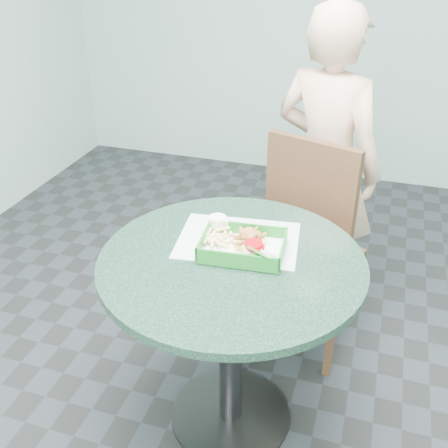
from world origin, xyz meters
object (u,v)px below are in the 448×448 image
(cafe_table, at_px, (231,303))
(diner_person, at_px, (325,168))
(sauce_ramekin, at_px, (220,225))
(dining_chair, at_px, (303,233))
(food_basket, at_px, (243,253))
(crab_sandwich, at_px, (250,242))

(cafe_table, bearing_deg, diner_person, 78.43)
(sauce_ramekin, bearing_deg, dining_chair, 64.22)
(cafe_table, relative_size, diner_person, 0.61)
(dining_chair, distance_m, sauce_ramekin, 0.60)
(sauce_ramekin, bearing_deg, food_basket, -43.18)
(cafe_table, xyz_separation_m, dining_chair, (0.15, 0.63, -0.05))
(dining_chair, height_order, diner_person, diner_person)
(food_basket, bearing_deg, dining_chair, 78.40)
(diner_person, bearing_deg, dining_chair, 104.15)
(dining_chair, distance_m, food_basket, 0.65)
(dining_chair, xyz_separation_m, diner_person, (0.04, 0.28, 0.21))
(cafe_table, height_order, crab_sandwich, crab_sandwich)
(food_basket, distance_m, sauce_ramekin, 0.16)
(diner_person, relative_size, sauce_ramekin, 22.82)
(diner_person, height_order, crab_sandwich, diner_person)
(crab_sandwich, bearing_deg, cafe_table, -120.39)
(food_basket, relative_size, crab_sandwich, 2.51)
(cafe_table, relative_size, sauce_ramekin, 13.82)
(crab_sandwich, bearing_deg, sauce_ramekin, 149.35)
(diner_person, bearing_deg, crab_sandwich, 102.53)
(food_basket, bearing_deg, diner_person, 79.50)
(crab_sandwich, distance_m, sauce_ramekin, 0.15)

